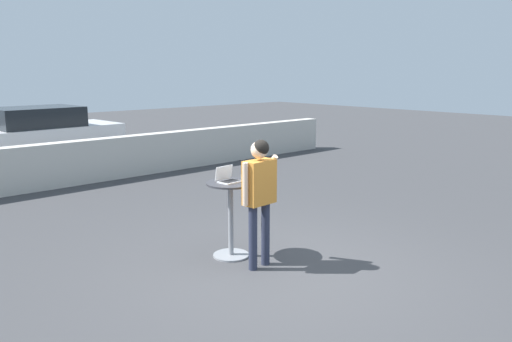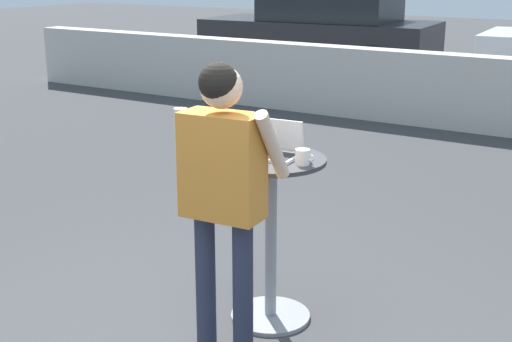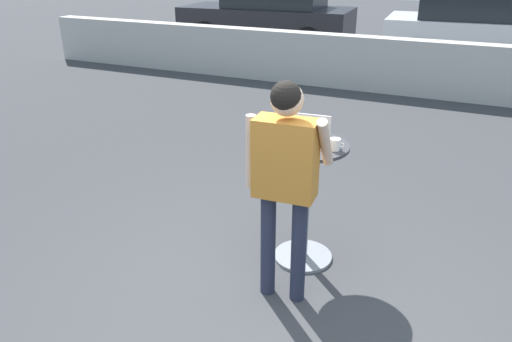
% 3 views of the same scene
% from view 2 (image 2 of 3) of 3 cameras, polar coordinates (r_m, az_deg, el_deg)
% --- Properties ---
extents(pavement_kerb, '(16.08, 0.35, 0.96)m').
position_cam_2_polar(pavement_kerb, '(9.47, 19.61, 5.62)').
color(pavement_kerb, beige).
rests_on(pavement_kerb, ground_plane).
extents(cafe_table, '(0.64, 0.64, 1.03)m').
position_cam_2_polar(cafe_table, '(4.24, 1.21, -4.29)').
color(cafe_table, gray).
rests_on(cafe_table, ground_plane).
extents(laptop, '(0.31, 0.27, 0.21)m').
position_cam_2_polar(laptop, '(4.14, 1.52, 1.81)').
color(laptop, silver).
rests_on(laptop, cafe_table).
extents(coffee_mug, '(0.12, 0.08, 0.09)m').
position_cam_2_polar(coffee_mug, '(3.98, 3.76, 1.13)').
color(coffee_mug, white).
rests_on(coffee_mug, cafe_table).
extents(standing_person, '(0.57, 0.38, 1.65)m').
position_cam_2_polar(standing_person, '(3.66, -2.72, -0.59)').
color(standing_person, '#282D42').
rests_on(standing_person, ground_plane).
extents(parked_car_further_down, '(4.54, 2.15, 1.56)m').
position_cam_2_polar(parked_car_further_down, '(14.05, 5.29, 11.11)').
color(parked_car_further_down, black).
rests_on(parked_car_further_down, ground_plane).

